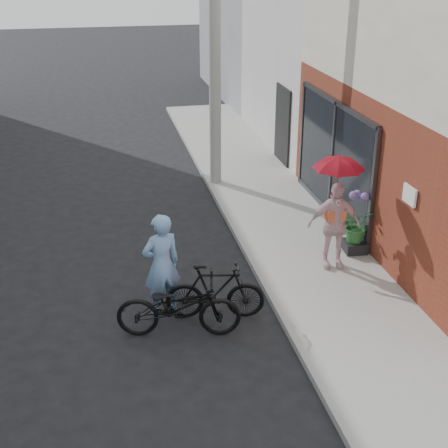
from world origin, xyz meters
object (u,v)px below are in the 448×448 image
object	(u,v)px
utility_pole	(215,42)
bike_left	(178,307)
bike_right	(215,291)
officer	(162,265)
planter	(355,246)
kimono_woman	(334,225)

from	to	relation	value
utility_pole	bike_left	world-z (taller)	utility_pole
bike_left	bike_right	size ratio (longest dim) A/B	1.20
officer	planter	distance (m)	4.08
officer	bike_right	world-z (taller)	officer
officer	planter	xyz separation A→B (m)	(3.85, 1.20, -0.65)
planter	officer	bearing A→B (deg)	-162.76
officer	bike_left	distance (m)	0.81
bike_left	planter	bearing A→B (deg)	-51.86
officer	kimono_woman	bearing A→B (deg)	177.40
bike_right	planter	world-z (taller)	bike_right
utility_pole	officer	bearing A→B (deg)	-109.72
utility_pole	bike_right	bearing A→B (deg)	-101.43
utility_pole	bike_right	xyz separation A→B (m)	(-1.20, -5.91, -3.02)
bike_right	planter	distance (m)	3.42
bike_left	bike_right	bearing A→B (deg)	-49.78
bike_left	bike_right	world-z (taller)	bike_left
utility_pole	kimono_woman	world-z (taller)	utility_pole
bike_right	kimono_woman	size ratio (longest dim) A/B	0.98
planter	utility_pole	bearing A→B (deg)	112.96
bike_right	kimono_woman	world-z (taller)	kimono_woman
utility_pole	officer	distance (m)	6.48
kimono_woman	planter	world-z (taller)	kimono_woman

